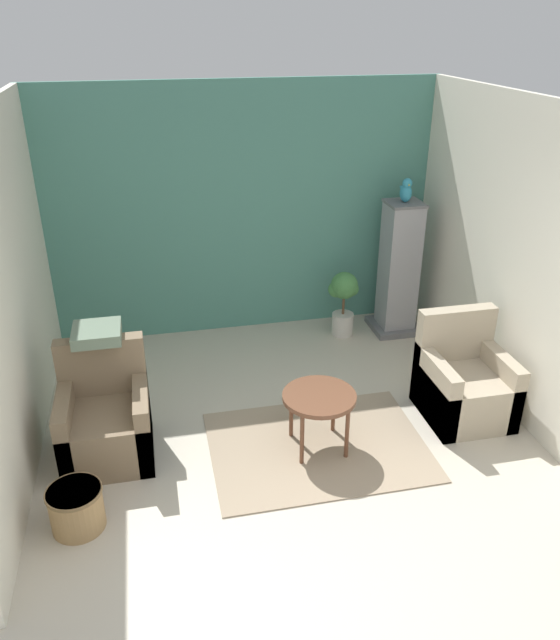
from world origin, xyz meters
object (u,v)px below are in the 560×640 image
parrot (406,191)px  wicker_basket (76,507)px  armchair_left (106,422)px  potted_plant (343,297)px  armchair_right (464,385)px  coffee_table (319,400)px  birdcage (399,271)px

parrot → wicker_basket: bearing=-143.8°
armchair_left → potted_plant: (2.58, 1.67, 0.16)m
armchair_right → parrot: size_ratio=3.58×
armchair_right → parrot: 2.22m
coffee_table → wicker_basket: size_ratio=1.55×
birdcage → potted_plant: bearing=-179.8°
parrot → potted_plant: (-0.64, -0.00, -1.18)m
armchair_left → potted_plant: armchair_left is taller
birdcage → parrot: 0.92m
wicker_basket → birdcage: bearing=36.2°
potted_plant → armchair_left: bearing=-147.1°
armchair_left → armchair_right: size_ratio=1.00×
armchair_right → potted_plant: (-0.59, 1.77, 0.16)m
armchair_right → potted_plant: size_ratio=1.25×
armchair_left → armchair_right: bearing=-1.8°
armchair_left → wicker_basket: (-0.20, -0.83, -0.13)m
parrot → wicker_basket: (-3.42, -2.50, -1.47)m
armchair_left → parrot: bearing=27.5°
armchair_right → wicker_basket: size_ratio=2.39×
parrot → armchair_right: bearing=-91.6°
coffee_table → parrot: bearing=53.2°
coffee_table → potted_plant: (0.84, 1.97, -0.01)m
coffee_table → armchair_right: 1.45m
armchair_right → potted_plant: armchair_right is taller
armchair_left → wicker_basket: 0.86m
armchair_right → parrot: (0.05, 1.77, 1.34)m
armchair_left → coffee_table: bearing=-9.9°
armchair_left → birdcage: size_ratio=0.62×
coffee_table → wicker_basket: bearing=-164.8°
potted_plant → wicker_basket: (-2.78, -2.50, -0.29)m
coffee_table → armchair_left: (-1.74, 0.30, -0.17)m
coffee_table → potted_plant: bearing=67.1°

